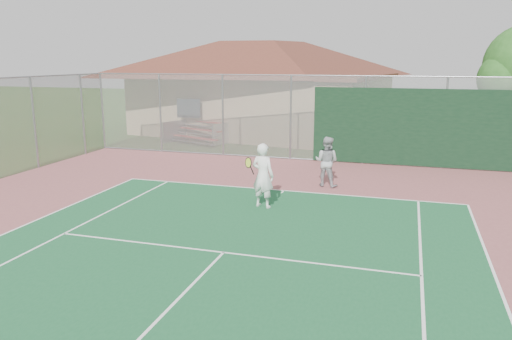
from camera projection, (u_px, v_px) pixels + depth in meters
The scene contains 6 objects.
back_fence at pixel (367, 123), 19.79m from camera, with size 20.08×0.11×3.53m.
side_fence_left at pixel (34, 123), 19.05m from camera, with size 0.08×9.00×3.50m.
clubhouse at pixel (263, 78), 28.20m from camera, with size 15.40×11.55×6.07m.
bleachers at pixel (199, 132), 25.12m from camera, with size 3.37×2.57×1.06m.
player_white_front at pixel (263, 176), 14.04m from camera, with size 0.87×0.74×1.84m.
player_grey_back at pixel (327, 162), 16.42m from camera, with size 0.92×0.78×1.65m.
Camera 1 is at (3.67, -3.17, 4.15)m, focal length 35.00 mm.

